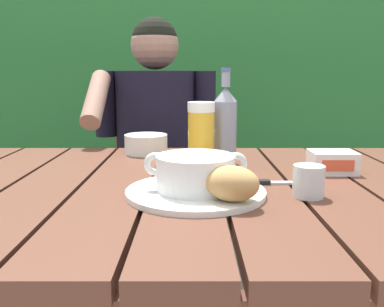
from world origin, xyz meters
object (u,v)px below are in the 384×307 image
Objects in this scene: serving_plate at (197,192)px; table_knife at (270,182)px; water_glass_small at (310,181)px; chair_near_diner at (162,182)px; beer_bottle at (227,124)px; soup_bowl at (197,172)px; diner_bowl at (148,144)px; beer_glass at (203,135)px; butter_tub at (334,162)px; person_eating at (156,142)px; bread_roll at (234,183)px.

serving_plate is 0.19m from table_knife.
chair_near_diner is at bearing 110.94° from water_glass_small.
water_glass_small is at bearing -65.23° from beer_bottle.
table_knife is (0.17, 0.09, -0.05)m from soup_bowl.
beer_bottle is at bearing 74.53° from serving_plate.
diner_bowl is at bearing 108.38° from serving_plate.
water_glass_small is (0.22, -0.28, -0.06)m from beer_glass.
diner_bowl is at bearing 129.00° from water_glass_small.
person_eating is at bearing 130.39° from butter_tub.
serving_plate is 0.41m from butter_tub.
beer_bottle is 2.35× the size of butter_tub.
beer_glass reaches higher than serving_plate.
serving_plate is 2.34× the size of bread_roll.
serving_plate is at bearing -71.62° from diner_bowl.
soup_bowl is at bearing -78.86° from person_eating.
butter_tub is (0.51, -0.60, 0.05)m from person_eating.
soup_bowl is 1.58× the size of diner_bowl.
bread_roll is 0.59m from diner_bowl.
butter_tub is at bearing -49.61° from person_eating.
person_eating is at bearing -90.85° from chair_near_diner.
serving_plate is 0.34m from beer_bottle.
soup_bowl is 0.33m from beer_bottle.
beer_bottle reaches higher than diner_bowl.
beer_bottle reaches higher than water_glass_small.
water_glass_small is (0.39, -1.02, 0.27)m from chair_near_diner.
chair_near_diner is 1.06m from soup_bowl.
beer_glass is at bearing 130.76° from table_knife.
chair_near_diner is 0.99m from butter_tub.
bread_roll is (0.23, -0.88, 0.06)m from person_eating.
soup_bowl is 3.25× the size of water_glass_small.
table_knife is (0.10, 0.17, -0.04)m from bread_roll.
beer_glass is (0.17, -0.74, 0.33)m from chair_near_diner.
water_glass_small is at bearing -69.06° from chair_near_diner.
table_knife is at bearing -49.42° from diner_bowl.
beer_bottle is at bearing -70.91° from chair_near_diner.
soup_bowl reaches higher than diner_bowl.
serving_plate is at bearing 130.60° from bread_roll.
diner_bowl is (-0.39, 0.48, -0.00)m from water_glass_small.
chair_near_diner is at bearing 101.69° from bread_roll.
person_eating is at bearing 116.22° from beer_bottle.
serving_plate is at bearing -78.86° from person_eating.
person_eating is 0.34m from diner_bowl.
table_knife is (-0.18, -0.11, -0.02)m from butter_tub.
beer_bottle is (0.24, -0.69, 0.35)m from chair_near_diner.
serving_plate is at bearing 0.00° from soup_bowl.
chair_near_diner is 1.00m from table_knife.
person_eating is at bearing 108.02° from beer_glass.
person_eating is at bearing 101.14° from serving_plate.
diner_bowl reaches higher than table_knife.
water_glass_small is 0.12m from table_knife.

